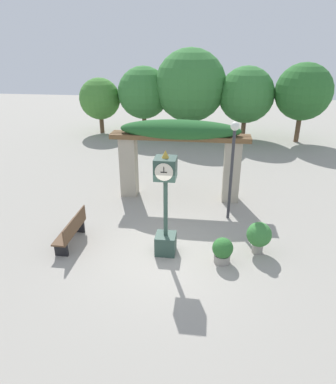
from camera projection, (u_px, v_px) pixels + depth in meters
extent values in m
plane|color=gray|center=(165.00, 255.00, 9.79)|extent=(60.00, 60.00, 0.00)
cube|color=#2D473D|center=(166.00, 244.00, 9.81)|extent=(0.57, 0.57, 0.58)
cylinder|color=#2D473D|center=(166.00, 208.00, 9.35)|extent=(0.12, 0.12, 1.68)
cylinder|color=gold|center=(166.00, 179.00, 9.00)|extent=(0.19, 0.19, 0.04)
cube|color=#2D473D|center=(166.00, 168.00, 8.88)|extent=(0.57, 0.57, 0.57)
cylinder|color=beige|center=(164.00, 172.00, 8.61)|extent=(0.47, 0.02, 0.47)
cylinder|color=beige|center=(167.00, 164.00, 9.15)|extent=(0.47, 0.02, 0.47)
cube|color=black|center=(164.00, 172.00, 8.60)|extent=(0.16, 0.01, 0.02)
cube|color=black|center=(164.00, 170.00, 8.57)|extent=(0.02, 0.01, 0.15)
cone|color=gold|center=(166.00, 154.00, 8.72)|extent=(0.20, 0.20, 0.20)
cube|color=#A89E89|center=(129.00, 167.00, 13.22)|extent=(0.61, 0.61, 2.33)
cube|color=#A89E89|center=(232.00, 171.00, 12.76)|extent=(0.61, 0.61, 2.33)
cube|color=brown|center=(179.00, 139.00, 12.21)|extent=(5.13, 0.14, 0.17)
cube|color=brown|center=(180.00, 137.00, 12.39)|extent=(5.13, 0.14, 0.17)
cube|color=brown|center=(180.00, 136.00, 12.58)|extent=(5.13, 0.14, 0.17)
cube|color=brown|center=(181.00, 135.00, 12.76)|extent=(5.13, 0.14, 0.17)
ellipsoid|color=#235B28|center=(180.00, 130.00, 12.38)|extent=(4.42, 1.21, 0.70)
cylinder|color=gray|center=(222.00, 258.00, 9.44)|extent=(0.44, 0.44, 0.24)
sphere|color=#2D6B2D|center=(223.00, 248.00, 9.30)|extent=(0.57, 0.57, 0.57)
cylinder|color=gray|center=(257.00, 247.00, 9.86)|extent=(0.30, 0.30, 0.33)
sphere|color=#387A38|center=(259.00, 234.00, 9.68)|extent=(0.71, 0.71, 0.71)
cube|color=brown|center=(70.00, 231.00, 10.21)|extent=(0.42, 1.68, 0.05)
cube|color=brown|center=(75.00, 224.00, 10.09)|extent=(0.04, 1.68, 0.45)
cube|color=black|center=(79.00, 226.00, 10.91)|extent=(0.38, 0.08, 0.39)
cube|color=black|center=(61.00, 250.00, 9.69)|extent=(0.38, 0.08, 0.39)
cylinder|color=#333338|center=(231.00, 177.00, 11.23)|extent=(0.10, 0.10, 3.06)
sphere|color=white|center=(235.00, 126.00, 10.55)|extent=(0.28, 0.28, 0.28)
cylinder|color=brown|center=(102.00, 123.00, 22.62)|extent=(0.28, 0.28, 1.29)
sphere|color=#427F33|center=(100.00, 99.00, 21.99)|extent=(2.62, 2.62, 2.62)
cylinder|color=brown|center=(144.00, 122.00, 22.26)|extent=(0.28, 0.28, 1.50)
sphere|color=#387A38|center=(144.00, 93.00, 21.50)|extent=(3.22, 3.22, 3.22)
cylinder|color=brown|center=(189.00, 123.00, 21.91)|extent=(0.28, 0.28, 1.57)
sphere|color=#387A38|center=(190.00, 86.00, 20.97)|extent=(4.39, 4.39, 4.39)
cylinder|color=brown|center=(243.00, 126.00, 21.26)|extent=(0.28, 0.28, 1.50)
sphere|color=#387A38|center=(246.00, 95.00, 20.48)|extent=(3.33, 3.33, 3.33)
cylinder|color=brown|center=(298.00, 127.00, 20.43)|extent=(0.28, 0.28, 1.81)
sphere|color=#2D6B2D|center=(303.00, 92.00, 19.61)|extent=(3.23, 3.23, 3.23)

